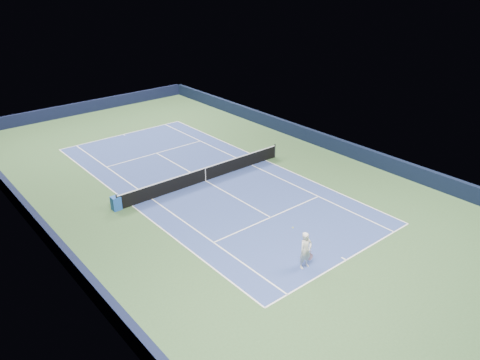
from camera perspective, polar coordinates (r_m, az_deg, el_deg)
ground at (r=31.52m, az=-4.23°, el=-0.10°), size 40.00×40.00×0.00m
wall_far at (r=47.91m, az=-18.45°, el=8.40°), size 22.00×0.35×1.10m
wall_right at (r=38.08m, az=9.10°, el=5.15°), size 0.35×40.00×1.10m
wall_left at (r=27.24m, az=-23.10°, el=-5.34°), size 0.35×40.00×1.10m
court_surface at (r=31.52m, az=-4.23°, el=-0.10°), size 10.97×23.77×0.01m
baseline_far at (r=41.09m, az=-14.04°, el=5.42°), size 10.97×0.08×0.00m
baseline_near at (r=24.11m, az=12.83°, el=-9.49°), size 10.97×0.08×0.00m
sideline_doubles_right at (r=34.68m, az=3.13°, el=2.42°), size 0.08×23.77×0.00m
sideline_doubles_left at (r=29.05m, az=-13.02°, el=-3.07°), size 0.08×23.77×0.00m
sideline_singles_right at (r=33.84m, az=1.42°, el=1.84°), size 0.08×23.77×0.00m
sideline_singles_left at (r=29.59m, az=-10.69°, el=-2.28°), size 0.08×23.77×0.00m
service_line_far at (r=36.50m, az=-10.14°, el=3.25°), size 8.23×0.08×0.00m
service_line_near at (r=27.14m, az=3.75°, el=-4.57°), size 8.23×0.08×0.00m
center_service_line at (r=31.52m, az=-4.23°, el=-0.09°), size 0.08×12.80×0.00m
center_mark_far at (r=40.96m, az=-13.95°, el=5.37°), size 0.08×0.30×0.00m
center_mark_near at (r=24.18m, az=12.55°, el=-9.35°), size 0.08×0.30×0.00m
tennis_net at (r=31.31m, az=-4.25°, el=0.73°), size 12.90×0.10×1.07m
sponsor_cube at (r=28.67m, az=-14.87°, el=-2.75°), size 0.59×0.48×0.85m
tennis_player at (r=22.74m, az=8.01°, el=-8.50°), size 0.85×1.28×1.91m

